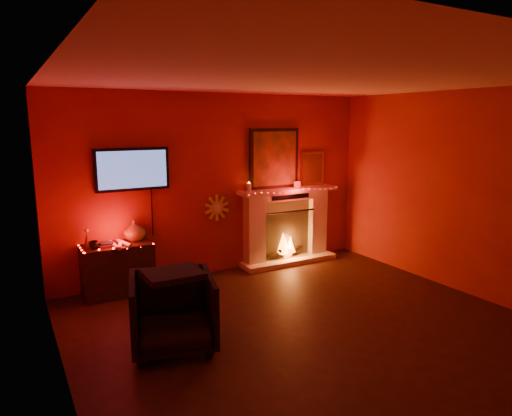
{
  "coord_description": "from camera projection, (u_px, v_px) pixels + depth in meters",
  "views": [
    {
      "loc": [
        -2.85,
        -3.71,
        2.28
      ],
      "look_at": [
        0.19,
        1.7,
        1.1
      ],
      "focal_mm": 32.0,
      "sensor_mm": 36.0,
      "label": 1
    }
  ],
  "objects": [
    {
      "name": "room",
      "position": [
        320.0,
        213.0,
        4.72
      ],
      "size": [
        5.0,
        5.0,
        5.0
      ],
      "color": "black",
      "rests_on": "ground"
    },
    {
      "name": "fireplace",
      "position": [
        286.0,
        219.0,
        7.43
      ],
      "size": [
        1.72,
        0.4,
        2.18
      ],
      "color": "beige",
      "rests_on": "floor"
    },
    {
      "name": "tv",
      "position": [
        132.0,
        169.0,
        6.14
      ],
      "size": [
        1.0,
        0.07,
        1.24
      ],
      "color": "black",
      "rests_on": "room"
    },
    {
      "name": "sunburst_clock",
      "position": [
        217.0,
        208.0,
        6.89
      ],
      "size": [
        0.4,
        0.03,
        0.4
      ],
      "color": "yellow",
      "rests_on": "room"
    },
    {
      "name": "console_table",
      "position": [
        119.0,
        266.0,
        6.07
      ],
      "size": [
        0.9,
        0.55,
        0.98
      ],
      "color": "black",
      "rests_on": "floor"
    },
    {
      "name": "armchair",
      "position": [
        173.0,
        312.0,
        4.61
      ],
      "size": [
        1.01,
        1.03,
        0.77
      ],
      "primitive_type": "imported",
      "rotation": [
        0.0,
        0.0,
        -0.26
      ],
      "color": "black",
      "rests_on": "floor"
    }
  ]
}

